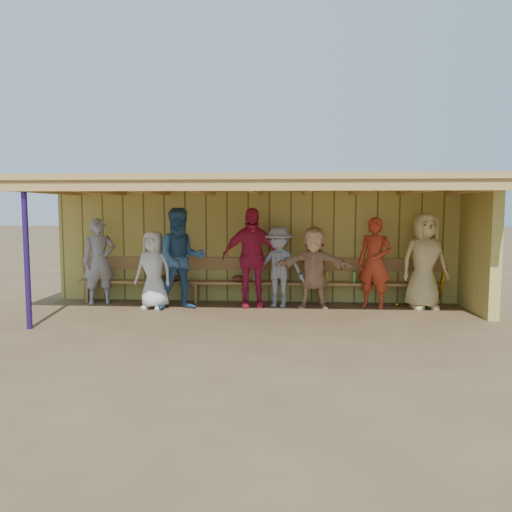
{
  "coord_description": "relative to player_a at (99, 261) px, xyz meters",
  "views": [
    {
      "loc": [
        0.62,
        -9.15,
        1.97
      ],
      "look_at": [
        0.0,
        0.35,
        1.05
      ],
      "focal_mm": 35.0,
      "sensor_mm": 36.0,
      "label": 1
    }
  ],
  "objects": [
    {
      "name": "player_h",
      "position": [
        6.53,
        -0.13,
        0.06
      ],
      "size": [
        1.02,
        0.76,
        1.88
      ],
      "primitive_type": "imported",
      "rotation": [
        0.0,
        0.0,
        0.2
      ],
      "color": "tan",
      "rests_on": "ground"
    },
    {
      "name": "player_g",
      "position": [
        5.58,
        -0.07,
        0.02
      ],
      "size": [
        0.77,
        0.67,
        1.8
      ],
      "primitive_type": "imported",
      "rotation": [
        0.0,
        0.0,
        -0.43
      ],
      "color": "#AD341B",
      "rests_on": "ground"
    },
    {
      "name": "player_e",
      "position": [
        3.69,
        -0.09,
        -0.07
      ],
      "size": [
        1.14,
        0.79,
        1.62
      ],
      "primitive_type": "imported",
      "rotation": [
        0.0,
        0.0,
        -0.2
      ],
      "color": "gray",
      "rests_on": "ground"
    },
    {
      "name": "player_a",
      "position": [
        0.0,
        0.0,
        0.0
      ],
      "size": [
        0.76,
        0.64,
        1.76
      ],
      "primitive_type": "imported",
      "rotation": [
        0.0,
        0.0,
        0.41
      ],
      "color": "gray",
      "rests_on": "ground"
    },
    {
      "name": "dugout_structure",
      "position": [
        3.65,
        -0.12,
        0.82
      ],
      "size": [
        8.8,
        3.2,
        2.5
      ],
      "color": "tan",
      "rests_on": "ground"
    },
    {
      "name": "player_c",
      "position": [
        1.8,
        -0.45,
        0.11
      ],
      "size": [
        1.16,
        1.04,
        1.97
      ],
      "primitive_type": "imported",
      "rotation": [
        0.0,
        0.0,
        0.36
      ],
      "color": "#2F5681",
      "rests_on": "ground"
    },
    {
      "name": "ground",
      "position": [
        3.26,
        -0.81,
        -0.88
      ],
      "size": [
        90.0,
        90.0,
        0.0
      ],
      "primitive_type": "plane",
      "color": "brown",
      "rests_on": "ground"
    },
    {
      "name": "bench",
      "position": [
        3.26,
        0.31,
        -0.35
      ],
      "size": [
        7.6,
        0.34,
        0.93
      ],
      "color": "#A47846",
      "rests_on": "ground"
    },
    {
      "name": "player_f",
      "position": [
        4.39,
        -0.17,
        -0.07
      ],
      "size": [
        1.54,
        0.66,
        1.61
      ],
      "primitive_type": "imported",
      "rotation": [
        0.0,
        0.0,
        -0.12
      ],
      "color": "tan",
      "rests_on": "ground"
    },
    {
      "name": "player_d",
      "position": [
        3.14,
        -0.12,
        0.11
      ],
      "size": [
        1.22,
        0.66,
        1.97
      ],
      "primitive_type": "imported",
      "rotation": [
        0.0,
        0.0,
        0.16
      ],
      "color": "#C11E44",
      "rests_on": "ground"
    },
    {
      "name": "player_b",
      "position": [
        1.25,
        -0.45,
        -0.12
      ],
      "size": [
        0.82,
        0.62,
        1.52
      ],
      "primitive_type": "imported",
      "rotation": [
        0.0,
        0.0,
        -0.19
      ],
      "color": "silver",
      "rests_on": "ground"
    },
    {
      "name": "dugout_equipment",
      "position": [
        2.75,
        0.18,
        -0.39
      ],
      "size": [
        5.81,
        0.62,
        0.8
      ],
      "color": "gold",
      "rests_on": "ground"
    }
  ]
}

